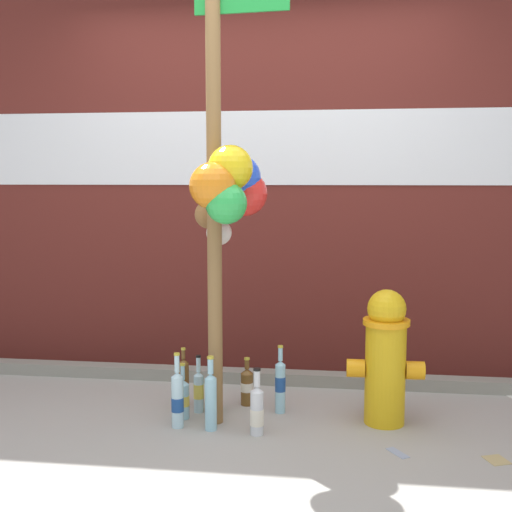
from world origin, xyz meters
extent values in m
plane|color=#9E9B93|center=(0.00, 0.00, 0.00)|extent=(14.00, 14.00, 0.00)
cube|color=#561E19|center=(0.00, 1.53, 1.59)|extent=(10.00, 0.20, 3.18)
cube|color=silver|center=(-0.42, 1.42, 1.54)|extent=(4.60, 0.01, 0.50)
cube|color=gray|center=(0.00, 1.13, 0.04)|extent=(8.00, 0.12, 0.08)
cylinder|color=olive|center=(-0.13, 0.42, 1.36)|extent=(0.08, 0.08, 2.72)
cube|color=#198C33|center=(0.02, 0.42, 2.24)|extent=(0.50, 0.06, 0.12)
sphere|color=yellow|center=(-0.02, 0.31, 1.39)|extent=(0.23, 0.23, 0.23)
sphere|color=red|center=(0.02, 0.52, 1.26)|extent=(0.25, 0.25, 0.25)
sphere|color=blue|center=(-0.02, 0.49, 1.34)|extent=(0.26, 0.26, 0.26)
sphere|color=orange|center=(-0.10, 0.23, 1.30)|extent=(0.24, 0.24, 0.24)
sphere|color=green|center=(-0.03, 0.23, 1.22)|extent=(0.21, 0.21, 0.21)
sphere|color=brown|center=(-0.18, 0.54, 1.14)|extent=(0.16, 0.16, 0.16)
sphere|color=brown|center=(-0.18, 0.54, 1.26)|extent=(0.11, 0.11, 0.11)
sphere|color=brown|center=(-0.22, 0.54, 1.30)|extent=(0.05, 0.05, 0.05)
sphere|color=brown|center=(-0.15, 0.54, 1.30)|extent=(0.05, 0.05, 0.05)
sphere|color=brown|center=(-0.18, 0.49, 1.26)|extent=(0.04, 0.04, 0.04)
sphere|color=silver|center=(-0.13, 0.55, 1.04)|extent=(0.14, 0.14, 0.14)
sphere|color=silver|center=(-0.13, 0.55, 1.15)|extent=(0.10, 0.10, 0.10)
sphere|color=silver|center=(-0.16, 0.55, 1.18)|extent=(0.04, 0.04, 0.04)
sphere|color=silver|center=(-0.10, 0.55, 1.18)|extent=(0.04, 0.04, 0.04)
sphere|color=#9D9992|center=(-0.13, 0.50, 1.15)|extent=(0.04, 0.04, 0.04)
cylinder|color=gold|center=(0.79, 0.53, 0.28)|extent=(0.22, 0.22, 0.55)
cylinder|color=orange|center=(0.79, 0.53, 0.57)|extent=(0.25, 0.25, 0.03)
sphere|color=gold|center=(0.79, 0.53, 0.64)|extent=(0.21, 0.21, 0.21)
cylinder|color=orange|center=(0.63, 0.53, 0.30)|extent=(0.10, 0.10, 0.10)
cylinder|color=orange|center=(0.95, 0.53, 0.30)|extent=(0.10, 0.10, 0.10)
cylinder|color=#337038|center=(-0.16, 0.58, 0.11)|extent=(0.07, 0.07, 0.22)
cone|color=#337038|center=(-0.16, 0.58, 0.23)|extent=(0.07, 0.07, 0.03)
cylinder|color=#337038|center=(-0.16, 0.58, 0.29)|extent=(0.04, 0.04, 0.10)
cylinder|color=#D8C64C|center=(-0.16, 0.58, 0.11)|extent=(0.07, 0.07, 0.06)
cylinder|color=black|center=(-0.16, 0.58, 0.35)|extent=(0.04, 0.04, 0.01)
cylinder|color=silver|center=(0.12, 0.28, 0.12)|extent=(0.07, 0.07, 0.23)
cone|color=silver|center=(0.12, 0.28, 0.25)|extent=(0.07, 0.07, 0.03)
cylinder|color=silver|center=(0.12, 0.28, 0.30)|extent=(0.03, 0.03, 0.09)
cylinder|color=silver|center=(0.12, 0.28, 0.09)|extent=(0.07, 0.07, 0.09)
cylinder|color=black|center=(0.12, 0.28, 0.35)|extent=(0.04, 0.04, 0.01)
cylinder|color=brown|center=(-0.37, 0.65, 0.13)|extent=(0.06, 0.06, 0.26)
cone|color=brown|center=(-0.37, 0.65, 0.27)|extent=(0.06, 0.06, 0.03)
cylinder|color=brown|center=(-0.37, 0.65, 0.31)|extent=(0.02, 0.02, 0.06)
cylinder|color=gold|center=(-0.37, 0.65, 0.35)|extent=(0.03, 0.03, 0.01)
cylinder|color=#93CCE0|center=(0.21, 0.61, 0.14)|extent=(0.06, 0.06, 0.28)
cone|color=#93CCE0|center=(0.21, 0.61, 0.29)|extent=(0.06, 0.06, 0.02)
cylinder|color=#93CCE0|center=(0.21, 0.61, 0.34)|extent=(0.03, 0.03, 0.08)
cylinder|color=#1E478C|center=(0.21, 0.61, 0.17)|extent=(0.06, 0.06, 0.08)
cylinder|color=gold|center=(0.21, 0.61, 0.39)|extent=(0.03, 0.03, 0.01)
cylinder|color=#93CCE0|center=(-0.14, 0.31, 0.14)|extent=(0.06, 0.06, 0.28)
cone|color=#93CCE0|center=(-0.14, 0.31, 0.30)|extent=(0.06, 0.06, 0.03)
cylinder|color=#93CCE0|center=(-0.14, 0.31, 0.35)|extent=(0.03, 0.03, 0.08)
cylinder|color=gold|center=(-0.14, 0.31, 0.40)|extent=(0.04, 0.04, 0.01)
cylinder|color=#B2DBEA|center=(-0.32, 0.32, 0.14)|extent=(0.07, 0.07, 0.28)
cone|color=#B2DBEA|center=(-0.32, 0.32, 0.29)|extent=(0.07, 0.07, 0.03)
cylinder|color=#B2DBEA|center=(-0.32, 0.32, 0.35)|extent=(0.03, 0.03, 0.09)
cylinder|color=#1E478C|center=(-0.32, 0.32, 0.13)|extent=(0.07, 0.07, 0.08)
cylinder|color=gold|center=(-0.32, 0.32, 0.41)|extent=(0.03, 0.03, 0.01)
cylinder|color=brown|center=(0.00, 0.71, 0.10)|extent=(0.07, 0.07, 0.19)
cone|color=brown|center=(0.00, 0.71, 0.21)|extent=(0.07, 0.07, 0.03)
cylinder|color=brown|center=(0.00, 0.71, 0.25)|extent=(0.03, 0.03, 0.05)
cylinder|color=silver|center=(0.00, 0.71, 0.11)|extent=(0.08, 0.08, 0.05)
cylinder|color=gold|center=(0.00, 0.71, 0.28)|extent=(0.03, 0.03, 0.01)
cylinder|color=#B2DBEA|center=(-0.26, 0.56, 0.11)|extent=(0.06, 0.06, 0.22)
cone|color=#B2DBEA|center=(-0.26, 0.56, 0.23)|extent=(0.06, 0.06, 0.02)
cylinder|color=#B2DBEA|center=(-0.26, 0.56, 0.28)|extent=(0.03, 0.03, 0.09)
cylinder|color=#D8C64C|center=(-0.26, 0.56, 0.12)|extent=(0.06, 0.06, 0.08)
cylinder|color=black|center=(-0.26, 0.56, 0.33)|extent=(0.03, 0.03, 0.01)
cylinder|color=#93CCE0|center=(-0.32, 0.45, 0.10)|extent=(0.07, 0.07, 0.20)
cone|color=#93CCE0|center=(-0.32, 0.45, 0.21)|extent=(0.07, 0.07, 0.03)
cylinder|color=#93CCE0|center=(-0.32, 0.45, 0.26)|extent=(0.02, 0.02, 0.08)
cylinder|color=#D8C64C|center=(-0.32, 0.45, 0.10)|extent=(0.07, 0.07, 0.06)
cylinder|color=gold|center=(-0.32, 0.45, 0.31)|extent=(0.03, 0.03, 0.01)
cube|color=#8C99B2|center=(0.83, 0.13, 0.00)|extent=(0.11, 0.14, 0.01)
cube|color=tan|center=(1.30, 0.11, 0.00)|extent=(0.13, 0.14, 0.01)
camera|label=1|loc=(0.53, -2.95, 1.35)|focal=45.24mm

